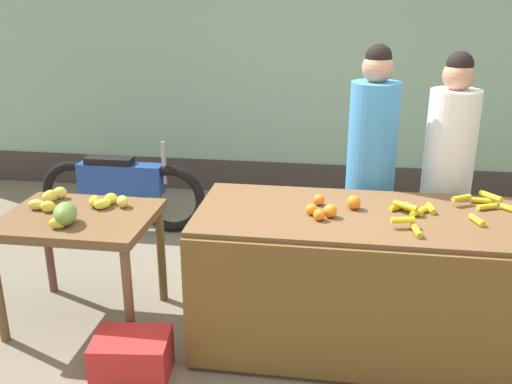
{
  "coord_description": "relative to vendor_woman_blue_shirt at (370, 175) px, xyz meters",
  "views": [
    {
      "loc": [
        0.2,
        -3.22,
        2.16
      ],
      "look_at": [
        -0.31,
        0.15,
        0.94
      ],
      "focal_mm": 39.77,
      "sensor_mm": 36.0,
      "label": 1
    }
  ],
  "objects": [
    {
      "name": "vendor_woman_white_shirt",
      "position": [
        0.53,
        0.02,
        -0.02
      ],
      "size": [
        0.34,
        0.34,
        1.79
      ],
      "color": "#33333D",
      "rests_on": "ground"
    },
    {
      "name": "market_wall_back",
      "position": [
        -0.43,
        2.2,
        0.81
      ],
      "size": [
        9.9,
        0.23,
        3.54
      ],
      "color": "#8CB299",
      "rests_on": "ground"
    },
    {
      "name": "orange_pile",
      "position": [
        -0.26,
        -0.7,
        0.01
      ],
      "size": [
        0.33,
        0.32,
        0.09
      ],
      "color": "orange",
      "rests_on": "fruit_stall_counter"
    },
    {
      "name": "banana_bunch_pile",
      "position": [
        0.43,
        -0.61,
        -0.0
      ],
      "size": [
        0.82,
        0.7,
        0.07
      ],
      "color": "yellow",
      "rests_on": "fruit_stall_counter"
    },
    {
      "name": "ground_plane",
      "position": [
        -0.43,
        -0.69,
        -0.92
      ],
      "size": [
        24.0,
        24.0,
        0.0
      ],
      "primitive_type": "plane",
      "color": "#756B5B"
    },
    {
      "name": "fruit_stall_counter",
      "position": [
        0.01,
        -0.7,
        -0.48
      ],
      "size": [
        2.17,
        0.9,
        0.89
      ],
      "color": "brown",
      "rests_on": "ground"
    },
    {
      "name": "produce_sack",
      "position": [
        -1.16,
        0.15,
        -0.68
      ],
      "size": [
        0.45,
        0.47,
        0.49
      ],
      "primitive_type": "ellipsoid",
      "rotation": [
        0.0,
        0.0,
        2.19
      ],
      "color": "tan",
      "rests_on": "ground"
    },
    {
      "name": "produce_crate",
      "position": [
        -1.37,
        -1.24,
        -0.79
      ],
      "size": [
        0.47,
        0.37,
        0.26
      ],
      "primitive_type": "cube",
      "rotation": [
        0.0,
        0.0,
        0.11
      ],
      "color": "red",
      "rests_on": "ground"
    },
    {
      "name": "side_table_wooden",
      "position": [
        -1.89,
        -0.69,
        -0.25
      ],
      "size": [
        0.97,
        0.75,
        0.78
      ],
      "color": "brown",
      "rests_on": "ground"
    },
    {
      "name": "parked_motorcycle",
      "position": [
        -2.23,
        0.87,
        -0.52
      ],
      "size": [
        1.6,
        0.18,
        0.88
      ],
      "color": "black",
      "rests_on": "ground"
    },
    {
      "name": "vendor_woman_blue_shirt",
      "position": [
        0.0,
        0.0,
        0.0
      ],
      "size": [
        0.34,
        0.34,
        1.83
      ],
      "color": "#33333D",
      "rests_on": "ground"
    },
    {
      "name": "mango_papaya_pile",
      "position": [
        -1.93,
        -0.7,
        -0.09
      ],
      "size": [
        0.67,
        0.62,
        0.14
      ],
      "color": "#DCCC48",
      "rests_on": "side_table_wooden"
    }
  ]
}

